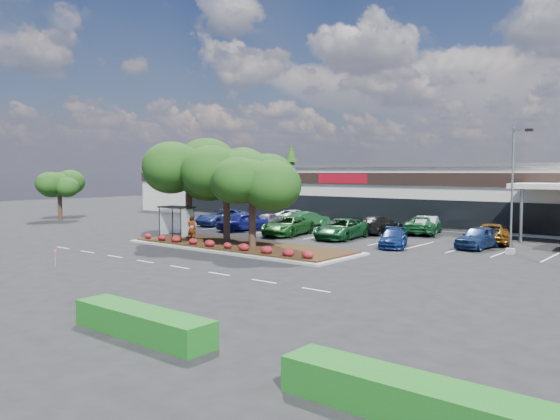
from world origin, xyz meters
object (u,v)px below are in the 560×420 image
Objects in this scene: survey_stake at (55,255)px; car_0 at (223,217)px; light_pole at (514,199)px; car_1 at (242,222)px.

car_0 is (-9.69, 23.42, 0.19)m from survey_stake.
light_pole is at bearing 3.46° from car_0.
light_pole is 1.71× the size of car_1.
car_0 reaches higher than car_1.
light_pole reaches higher than car_0.
light_pole reaches higher than car_1.
light_pole is 1.38× the size of car_0.
light_pole is 29.06m from survey_stake.
car_1 is (-23.96, -0.60, -2.85)m from light_pole.
car_0 is 1.24× the size of car_1.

